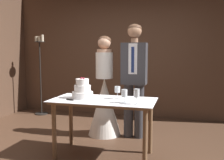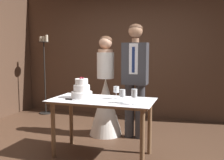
{
  "view_description": "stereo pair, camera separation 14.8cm",
  "coord_description": "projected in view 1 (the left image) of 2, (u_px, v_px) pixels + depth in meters",
  "views": [
    {
      "loc": [
        1.04,
        -3.04,
        1.38
      ],
      "look_at": [
        0.07,
        0.42,
        0.97
      ],
      "focal_mm": 40.0,
      "sensor_mm": 36.0,
      "label": 1
    },
    {
      "loc": [
        1.18,
        -2.99,
        1.38
      ],
      "look_at": [
        0.07,
        0.42,
        0.97
      ],
      "focal_mm": 40.0,
      "sensor_mm": 36.0,
      "label": 2
    }
  ],
  "objects": [
    {
      "name": "ground_plane",
      "position": [
        99.0,
        155.0,
        3.34
      ],
      "size": [
        40.0,
        40.0,
        0.0
      ],
      "primitive_type": "plane",
      "color": "#4C3323"
    },
    {
      "name": "wall_back",
      "position": [
        132.0,
        48.0,
        5.28
      ],
      "size": [
        5.4,
        0.12,
        2.89
      ],
      "primitive_type": "cube",
      "color": "#513828",
      "rests_on": "ground_plane"
    },
    {
      "name": "cake_table",
      "position": [
        103.0,
        107.0,
        3.25
      ],
      "size": [
        1.35,
        0.68,
        0.76
      ],
      "color": "brown",
      "rests_on": "ground_plane"
    },
    {
      "name": "tiered_cake",
      "position": [
        82.0,
        90.0,
        3.33
      ],
      "size": [
        0.28,
        0.28,
        0.28
      ],
      "color": "white",
      "rests_on": "cake_table"
    },
    {
      "name": "cake_knife",
      "position": [
        75.0,
        100.0,
        3.15
      ],
      "size": [
        0.41,
        0.11,
        0.02
      ],
      "rotation": [
        0.0,
        0.0,
        -0.2
      ],
      "color": "silver",
      "rests_on": "cake_table"
    },
    {
      "name": "wine_glass_near",
      "position": [
        137.0,
        94.0,
        2.93
      ],
      "size": [
        0.07,
        0.07,
        0.18
      ],
      "color": "silver",
      "rests_on": "cake_table"
    },
    {
      "name": "wine_glass_middle",
      "position": [
        117.0,
        90.0,
        3.27
      ],
      "size": [
        0.07,
        0.07,
        0.17
      ],
      "color": "silver",
      "rests_on": "cake_table"
    },
    {
      "name": "wine_glass_far",
      "position": [
        124.0,
        94.0,
        3.03
      ],
      "size": [
        0.07,
        0.07,
        0.16
      ],
      "color": "silver",
      "rests_on": "cake_table"
    },
    {
      "name": "bride",
      "position": [
        104.0,
        99.0,
        4.12
      ],
      "size": [
        0.54,
        0.54,
        1.63
      ],
      "color": "white",
      "rests_on": "ground_plane"
    },
    {
      "name": "groom",
      "position": [
        134.0,
        74.0,
        3.94
      ],
      "size": [
        0.39,
        0.25,
        1.8
      ],
      "color": "#38383D",
      "rests_on": "ground_plane"
    },
    {
      "name": "candle_stand",
      "position": [
        40.0,
        75.0,
        5.44
      ],
      "size": [
        0.28,
        0.28,
        1.74
      ],
      "color": "black",
      "rests_on": "ground_plane"
    }
  ]
}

